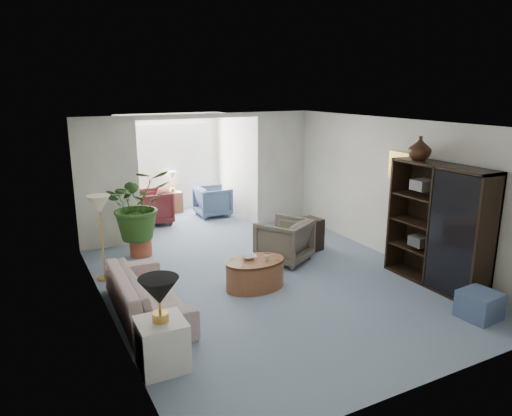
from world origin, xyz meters
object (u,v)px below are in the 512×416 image
framed_picture (402,166)px  plant_pot (141,247)px  wingback_chair (284,241)px  coffee_bowl (249,257)px  side_table_dark (308,235)px  coffee_cup (267,258)px  sunroom_chair_blue (213,201)px  ottoman (479,305)px  floor_lamp (99,204)px  sunroom_chair_maroon (151,207)px  sofa (147,293)px  cabinet_urn (420,148)px  sunroom_table (173,202)px  coffee_table (255,274)px  entertainment_cabinet (438,226)px  table_lamp (159,291)px  end_table (162,344)px

framed_picture → plant_pot: bearing=149.1°
wingback_chair → plant_pot: bearing=-64.5°
coffee_bowl → plant_pot: 2.47m
coffee_bowl → side_table_dark: (1.74, 0.98, -0.17)m
coffee_bowl → coffee_cup: coffee_cup is taller
sunroom_chair_blue → ottoman: bearing=-168.1°
framed_picture → coffee_bowl: 3.10m
floor_lamp → sunroom_chair_maroon: bearing=60.9°
framed_picture → sofa: size_ratio=0.24×
floor_lamp → cabinet_urn: (4.55, -2.09, 0.84)m
side_table_dark → ottoman: side_table_dark is taller
wingback_chair → sunroom_table: size_ratio=1.64×
ottoman → sunroom_chair_blue: (-1.16, 6.47, 0.17)m
coffee_bowl → sunroom_table: (0.35, 4.84, -0.22)m
side_table_dark → cabinet_urn: (0.87, -1.75, 1.79)m
coffee_bowl → cabinet_urn: cabinet_urn is taller
coffee_table → sunroom_table: (0.30, 4.94, 0.03)m
plant_pot → entertainment_cabinet: bearing=-42.6°
wingback_chair → sunroom_chair_maroon: size_ratio=0.99×
sunroom_chair_blue → sofa: bearing=149.0°
plant_pot → sunroom_chair_maroon: 2.07m
entertainment_cabinet → plant_pot: 5.15m
entertainment_cabinet → plant_pot: size_ratio=4.76×
coffee_bowl → plant_pot: coffee_bowl is taller
table_lamp → wingback_chair: size_ratio=0.52×
floor_lamp → plant_pot: bearing=46.6°
framed_picture → entertainment_cabinet: (-0.23, -1.07, -0.75)m
sofa → coffee_cup: (1.85, -0.02, 0.20)m
framed_picture → sunroom_chair_blue: bearing=112.0°
sofa → coffee_cup: size_ratio=21.42×
floor_lamp → wingback_chair: size_ratio=0.43×
coffee_bowl → coffee_cup: (0.20, -0.20, 0.02)m
entertainment_cabinet → cabinet_urn: bearing=90.0°
floor_lamp → cabinet_urn: bearing=-24.7°
side_table_dark → cabinet_urn: size_ratio=1.64×
coffee_cup → sunroom_chair_blue: 4.39m
end_table → floor_lamp: floor_lamp is taller
side_table_dark → sunroom_chair_maroon: 3.78m
coffee_bowl → sunroom_chair_blue: size_ratio=0.28×
ottoman → side_table_dark: bearing=98.8°
framed_picture → cabinet_urn: 0.73m
floor_lamp → ottoman: 5.70m
cabinet_urn → coffee_bowl: bearing=163.4°
plant_pot → coffee_bowl: bearing=-62.3°
side_table_dark → ottoman: size_ratio=1.30×
floor_lamp → sunroom_chair_maroon: floor_lamp is taller
sunroom_chair_maroon → framed_picture: bearing=38.7°
sunroom_chair_maroon → floor_lamp: bearing=-27.4°
side_table_dark → cabinet_urn: 2.65m
coffee_cup → sunroom_chair_maroon: size_ratio=0.11×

